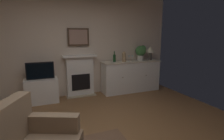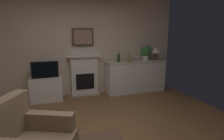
# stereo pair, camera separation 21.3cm
# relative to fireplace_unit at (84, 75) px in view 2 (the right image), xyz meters

# --- Properties ---
(wall_rear) EXTENTS (5.60, 0.06, 2.83)m
(wall_rear) POSITION_rel_fireplace_unit_xyz_m (-0.16, 0.13, 0.87)
(wall_rear) COLOR beige
(wall_rear) RESTS_ON ground_plane
(fireplace_unit) EXTENTS (0.87, 0.30, 1.10)m
(fireplace_unit) POSITION_rel_fireplace_unit_xyz_m (0.00, 0.00, 0.00)
(fireplace_unit) COLOR white
(fireplace_unit) RESTS_ON ground_plane
(framed_picture) EXTENTS (0.55, 0.04, 0.45)m
(framed_picture) POSITION_rel_fireplace_unit_xyz_m (0.00, 0.05, 1.01)
(framed_picture) COLOR #473323
(sideboard_cabinet) EXTENTS (1.69, 0.49, 0.89)m
(sideboard_cabinet) POSITION_rel_fireplace_unit_xyz_m (1.43, -0.18, -0.10)
(sideboard_cabinet) COLOR white
(sideboard_cabinet) RESTS_ON ground_plane
(table_lamp) EXTENTS (0.26, 0.26, 0.40)m
(table_lamp) POSITION_rel_fireplace_unit_xyz_m (2.07, -0.18, 0.62)
(table_lamp) COLOR #4C4742
(table_lamp) RESTS_ON sideboard_cabinet
(wine_bottle) EXTENTS (0.08, 0.08, 0.29)m
(wine_bottle) POSITION_rel_fireplace_unit_xyz_m (0.93, -0.14, 0.44)
(wine_bottle) COLOR #193F1E
(wine_bottle) RESTS_ON sideboard_cabinet
(wine_glass_left) EXTENTS (0.07, 0.07, 0.16)m
(wine_glass_left) POSITION_rel_fireplace_unit_xyz_m (1.35, -0.21, 0.46)
(wine_glass_left) COLOR silver
(wine_glass_left) RESTS_ON sideboard_cabinet
(wine_glass_center) EXTENTS (0.07, 0.07, 0.16)m
(wine_glass_center) POSITION_rel_fireplace_unit_xyz_m (1.46, -0.20, 0.46)
(wine_glass_center) COLOR silver
(wine_glass_center) RESTS_ON sideboard_cabinet
(vase_decorative) EXTENTS (0.11, 0.11, 0.28)m
(vase_decorative) POSITION_rel_fireplace_unit_xyz_m (1.18, -0.23, 0.48)
(vase_decorative) COLOR #9E7F5B
(vase_decorative) RESTS_ON sideboard_cabinet
(tv_cabinet) EXTENTS (0.75, 0.42, 0.59)m
(tv_cabinet) POSITION_rel_fireplace_unit_xyz_m (-0.97, -0.16, -0.25)
(tv_cabinet) COLOR white
(tv_cabinet) RESTS_ON ground_plane
(tv_set) EXTENTS (0.62, 0.07, 0.40)m
(tv_set) POSITION_rel_fireplace_unit_xyz_m (-0.97, -0.19, 0.24)
(tv_set) COLOR black
(tv_set) RESTS_ON tv_cabinet
(potted_plant_small) EXTENTS (0.30, 0.30, 0.43)m
(potted_plant_small) POSITION_rel_fireplace_unit_xyz_m (1.77, -0.13, 0.59)
(potted_plant_small) COLOR beige
(potted_plant_small) RESTS_ON sideboard_cabinet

